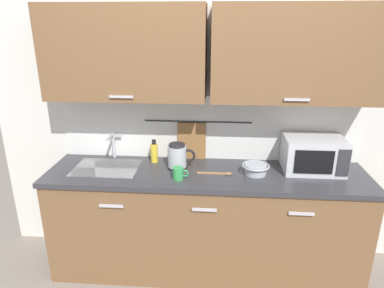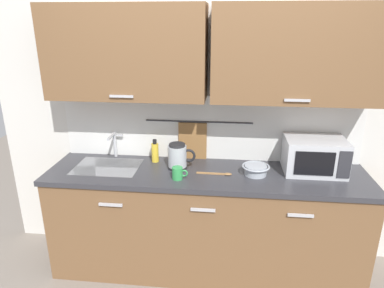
# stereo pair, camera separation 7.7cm
# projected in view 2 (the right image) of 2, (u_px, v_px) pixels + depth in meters

# --- Properties ---
(counter_unit) EXTENTS (2.53, 0.64, 0.90)m
(counter_unit) POSITION_uv_depth(u_px,v_px,m) (204.00, 221.00, 2.88)
(counter_unit) COLOR brown
(counter_unit) RESTS_ON ground
(back_wall_assembly) EXTENTS (3.70, 0.41, 2.50)m
(back_wall_assembly) POSITION_uv_depth(u_px,v_px,m) (209.00, 88.00, 2.74)
(back_wall_assembly) COLOR silver
(back_wall_assembly) RESTS_ON ground
(sink_faucet) EXTENTS (0.09, 0.17, 0.22)m
(sink_faucet) POSITION_uv_depth(u_px,v_px,m) (114.00, 142.00, 2.98)
(sink_faucet) COLOR #B2B5BA
(sink_faucet) RESTS_ON counter_unit
(microwave) EXTENTS (0.46, 0.35, 0.27)m
(microwave) POSITION_uv_depth(u_px,v_px,m) (314.00, 155.00, 2.70)
(microwave) COLOR silver
(microwave) RESTS_ON counter_unit
(electric_kettle) EXTENTS (0.23, 0.16, 0.21)m
(electric_kettle) POSITION_uv_depth(u_px,v_px,m) (178.00, 156.00, 2.77)
(electric_kettle) COLOR black
(electric_kettle) RESTS_ON counter_unit
(dish_soap_bottle) EXTENTS (0.06, 0.06, 0.20)m
(dish_soap_bottle) POSITION_uv_depth(u_px,v_px,m) (155.00, 152.00, 2.91)
(dish_soap_bottle) COLOR yellow
(dish_soap_bottle) RESTS_ON counter_unit
(mug_near_sink) EXTENTS (0.12, 0.08, 0.09)m
(mug_near_sink) POSITION_uv_depth(u_px,v_px,m) (178.00, 173.00, 2.59)
(mug_near_sink) COLOR green
(mug_near_sink) RESTS_ON counter_unit
(mixing_bowl) EXTENTS (0.21, 0.21, 0.08)m
(mixing_bowl) POSITION_uv_depth(u_px,v_px,m) (256.00, 169.00, 2.67)
(mixing_bowl) COLOR #A5ADB7
(mixing_bowl) RESTS_ON counter_unit
(wooden_spoon) EXTENTS (0.28, 0.04, 0.01)m
(wooden_spoon) POSITION_uv_depth(u_px,v_px,m) (219.00, 174.00, 2.69)
(wooden_spoon) COLOR #9E7042
(wooden_spoon) RESTS_ON counter_unit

